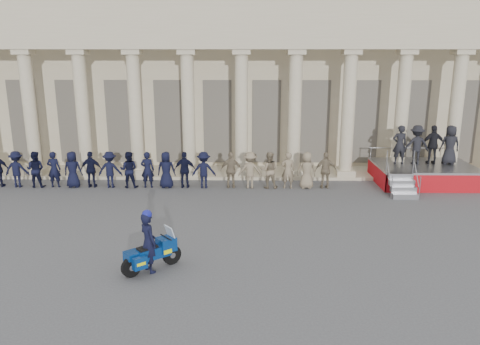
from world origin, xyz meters
The scene contains 6 objects.
ground centered at (0.00, 0.00, 0.00)m, with size 90.00×90.00×0.00m, color #48484B.
building centered at (0.00, 14.74, 4.52)m, with size 40.00×12.50×9.00m.
officer_rank centered at (-3.25, 6.18, 0.85)m, with size 17.85×0.65×1.71m.
reviewing_stand centered at (10.07, 7.11, 1.48)m, with size 4.56×4.30×2.79m.
motorcycle centered at (-1.15, -2.40, 0.53)m, with size 1.57×1.41×1.22m.
rider centered at (-1.23, -2.46, 0.93)m, with size 0.74×0.77×1.87m.
Camera 1 is at (1.58, -14.83, 6.14)m, focal length 35.00 mm.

